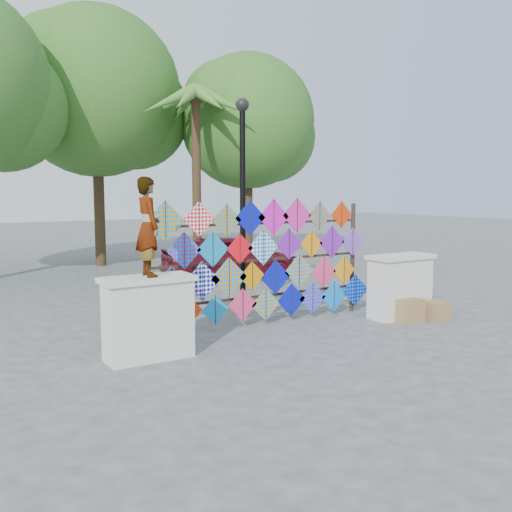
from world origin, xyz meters
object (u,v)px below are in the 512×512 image
sedan (229,257)px  lamppost (243,185)px  kite_rack (267,261)px  vendor_woman (148,227)px

sedan → lamppost: lamppost is taller
kite_rack → sedan: bearing=67.8°
sedan → kite_rack: bearing=166.5°
kite_rack → lamppost: size_ratio=1.11×
vendor_woman → sedan: size_ratio=0.39×
kite_rack → sedan: size_ratio=1.27×
kite_rack → lamppost: lamppost is taller
kite_rack → lamppost: bearing=79.5°
kite_rack → vendor_woman: size_ratio=3.29×
vendor_woman → sedan: bearing=-35.3°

